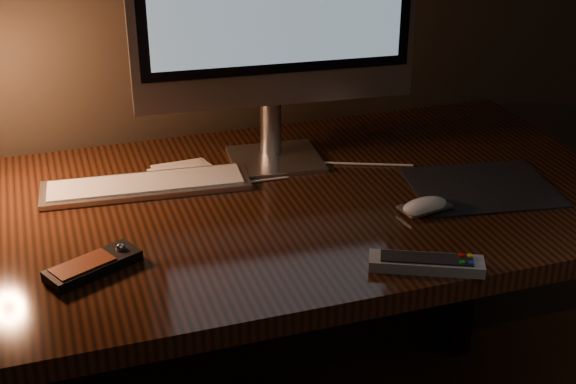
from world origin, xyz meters
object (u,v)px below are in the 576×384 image
object	(u,v)px
keyboard	(146,185)
mouse	(425,207)
media_remote	(93,265)
tv_remote	(426,263)
desk	(217,247)

from	to	relation	value
keyboard	mouse	bearing A→B (deg)	-23.81
mouse	media_remote	size ratio (longest dim) A/B	0.57
keyboard	tv_remote	world-z (taller)	tv_remote
mouse	media_remote	distance (m)	0.61
desk	keyboard	size ratio (longest dim) A/B	3.91
desk	keyboard	bearing A→B (deg)	156.96
keyboard	desk	bearing A→B (deg)	-18.09
mouse	media_remote	xyz separation A→B (m)	(-0.61, -0.02, 0.00)
desk	media_remote	world-z (taller)	media_remote
mouse	tv_remote	xyz separation A→B (m)	(-0.09, -0.18, 0.00)
keyboard	media_remote	world-z (taller)	media_remote
mouse	tv_remote	bearing A→B (deg)	-126.14
media_remote	desk	bearing A→B (deg)	15.67
desk	mouse	world-z (taller)	mouse
keyboard	mouse	distance (m)	0.55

